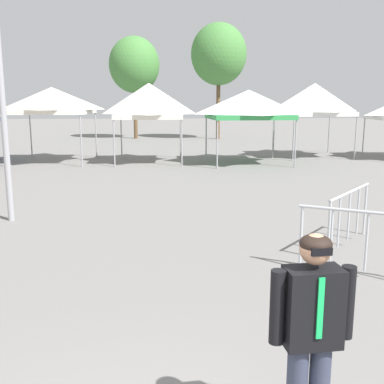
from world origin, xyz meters
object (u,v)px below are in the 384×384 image
canopy_tent_behind_right (52,101)px  canopy_tent_far_right (314,99)px  canopy_tent_left_of_center (149,101)px  person_foreground (311,330)px  tree_behind_tents_right (134,65)px  canopy_tent_far_left (249,104)px  tree_behind_tents_left (219,54)px  crowd_barrier_near_person (367,231)px  crowd_barrier_mid_lot (349,207)px

canopy_tent_behind_right → canopy_tent_far_right: (12.18, 1.14, 0.06)m
canopy_tent_left_of_center → canopy_tent_far_right: size_ratio=0.98×
canopy_tent_far_right → person_foreground: 20.24m
canopy_tent_behind_right → canopy_tent_left_of_center: (4.25, -0.40, -0.01)m
canopy_tent_far_right → tree_behind_tents_right: bearing=127.6°
canopy_tent_behind_right → canopy_tent_far_left: (8.55, -1.00, -0.16)m
canopy_tent_left_of_center → tree_behind_tents_left: bearing=69.3°
canopy_tent_far_left → canopy_tent_far_right: bearing=30.5°
canopy_tent_behind_right → person_foreground: (5.69, -17.95, -1.68)m
canopy_tent_left_of_center → canopy_tent_far_left: (4.30, -0.59, -0.15)m
person_foreground → tree_behind_tents_right: bearing=94.9°
canopy_tent_behind_right → crowd_barrier_near_person: bearing=-61.8°
canopy_tent_far_right → canopy_tent_behind_right: bearing=-174.6°
tree_behind_tents_right → canopy_tent_left_of_center: bearing=-84.9°
crowd_barrier_near_person → person_foreground: bearing=-120.7°
canopy_tent_far_left → crowd_barrier_near_person: bearing=-93.4°
crowd_barrier_near_person → tree_behind_tents_right: bearing=99.7°
tree_behind_tents_right → person_foreground: bearing=-85.1°
tree_behind_tents_left → crowd_barrier_mid_lot: bearing=-91.9°
crowd_barrier_mid_lot → canopy_tent_left_of_center: bearing=107.3°
tree_behind_tents_left → canopy_tent_far_left: bearing=-91.8°
canopy_tent_far_right → crowd_barrier_mid_lot: size_ratio=2.20×
canopy_tent_behind_right → crowd_barrier_mid_lot: (8.13, -12.90, -1.96)m
tree_behind_tents_left → tree_behind_tents_right: bearing=171.2°
canopy_tent_far_right → crowd_barrier_near_person: (-4.43, -15.61, -2.01)m
canopy_tent_left_of_center → canopy_tent_far_left: 4.34m
crowd_barrier_near_person → canopy_tent_behind_right: bearing=118.2°
canopy_tent_behind_right → crowd_barrier_mid_lot: size_ratio=2.17×
person_foreground → tree_behind_tents_right: tree_behind_tents_right is taller
canopy_tent_far_left → tree_behind_tents_right: (-5.50, 13.98, 2.64)m
canopy_tent_left_of_center → crowd_barrier_mid_lot: size_ratio=2.16×
canopy_tent_far_right → person_foreground: bearing=-108.8°
crowd_barrier_near_person → canopy_tent_left_of_center: bearing=104.0°
canopy_tent_behind_right → crowd_barrier_mid_lot: canopy_tent_behind_right is taller
canopy_tent_behind_right → canopy_tent_far_left: size_ratio=1.00×
canopy_tent_far_left → tree_behind_tents_right: tree_behind_tents_right is taller
crowd_barrier_near_person → crowd_barrier_mid_lot: bearing=76.4°
person_foreground → crowd_barrier_near_person: person_foreground is taller
canopy_tent_left_of_center → canopy_tent_far_left: size_ratio=0.99×
crowd_barrier_near_person → crowd_barrier_mid_lot: same height
person_foreground → tree_behind_tents_right: size_ratio=0.25×
canopy_tent_far_left → crowd_barrier_mid_lot: 12.05m
canopy_tent_left_of_center → crowd_barrier_near_person: canopy_tent_left_of_center is taller
canopy_tent_far_right → tree_behind_tents_right: (-9.13, 11.85, 2.43)m
person_foreground → crowd_barrier_near_person: bearing=59.3°
canopy_tent_far_right → tree_behind_tents_right: tree_behind_tents_right is taller
canopy_tent_behind_right → person_foreground: size_ratio=1.96×
canopy_tent_far_left → tree_behind_tents_right: bearing=111.5°
tree_behind_tents_right → crowd_barrier_near_person: (4.70, -27.46, -4.44)m
canopy_tent_far_left → person_foreground: canopy_tent_far_left is taller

